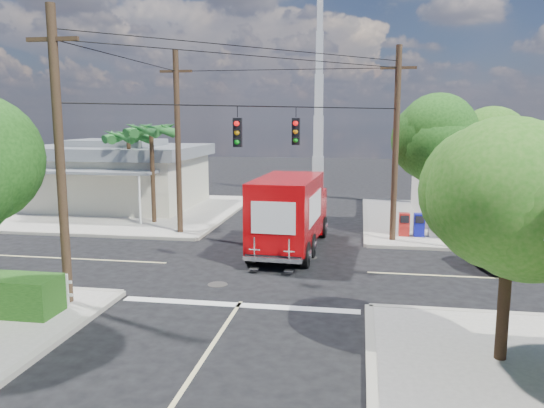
# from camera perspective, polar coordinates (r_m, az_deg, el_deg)

# --- Properties ---
(ground) EXTENTS (120.00, 120.00, 0.00)m
(ground) POSITION_cam_1_polar(r_m,az_deg,el_deg) (20.84, -0.91, -6.85)
(ground) COLOR black
(ground) RESTS_ON ground
(sidewalk_ne) EXTENTS (14.12, 14.12, 0.14)m
(sidewalk_ne) POSITION_cam_1_polar(r_m,az_deg,el_deg) (31.94, 22.45, -1.80)
(sidewalk_ne) COLOR #9E998E
(sidewalk_ne) RESTS_ON ground
(sidewalk_nw) EXTENTS (14.12, 14.12, 0.14)m
(sidewalk_nw) POSITION_cam_1_polar(r_m,az_deg,el_deg) (34.32, -15.67, -0.73)
(sidewalk_nw) COLOR #9E998E
(sidewalk_nw) RESTS_ON ground
(road_markings) EXTENTS (32.00, 32.00, 0.01)m
(road_markings) POSITION_cam_1_polar(r_m,az_deg,el_deg) (19.45, -1.70, -8.00)
(road_markings) COLOR beige
(road_markings) RESTS_ON ground
(building_ne) EXTENTS (11.80, 10.20, 4.50)m
(building_ne) POSITION_cam_1_polar(r_m,az_deg,el_deg) (33.07, 25.01, 2.33)
(building_ne) COLOR silver
(building_ne) RESTS_ON sidewalk_ne
(building_nw) EXTENTS (10.80, 10.20, 4.30)m
(building_nw) POSITION_cam_1_polar(r_m,az_deg,el_deg) (35.94, -16.37, 3.13)
(building_nw) COLOR beige
(building_nw) RESTS_ON sidewalk_nw
(radio_tower) EXTENTS (0.80, 0.80, 17.00)m
(radio_tower) POSITION_cam_1_polar(r_m,az_deg,el_deg) (39.83, 5.04, 8.94)
(radio_tower) COLOR silver
(radio_tower) RESTS_ON ground
(tree_ne_front) EXTENTS (4.21, 4.14, 6.66)m
(tree_ne_front) POSITION_cam_1_polar(r_m,az_deg,el_deg) (26.73, 17.30, 6.63)
(tree_ne_front) COLOR #422D1C
(tree_ne_front) RESTS_ON sidewalk_ne
(tree_ne_back) EXTENTS (3.77, 3.66, 5.82)m
(tree_ne_back) POSITION_cam_1_polar(r_m,az_deg,el_deg) (29.37, 21.72, 5.45)
(tree_ne_back) COLOR #422D1C
(tree_ne_back) RESTS_ON sidewalk_ne
(tree_se) EXTENTS (3.67, 3.54, 5.62)m
(tree_se) POSITION_cam_1_polar(r_m,az_deg,el_deg) (13.03, 24.46, 0.86)
(tree_se) COLOR #422D1C
(tree_se) RESTS_ON sidewalk_se
(palm_nw_front) EXTENTS (3.01, 3.08, 5.59)m
(palm_nw_front) POSITION_cam_1_polar(r_m,az_deg,el_deg) (29.40, -12.87, 7.54)
(palm_nw_front) COLOR #422D1C
(palm_nw_front) RESTS_ON sidewalk_nw
(palm_nw_back) EXTENTS (3.01, 3.08, 5.19)m
(palm_nw_back) POSITION_cam_1_polar(r_m,az_deg,el_deg) (31.58, -15.20, 6.87)
(palm_nw_back) COLOR #422D1C
(palm_nw_back) RESTS_ON sidewalk_nw
(utility_poles) EXTENTS (12.00, 10.68, 9.00)m
(utility_poles) POSITION_cam_1_polar(r_m,az_deg,el_deg) (21.96, -4.27, 6.33)
(utility_poles) COLOR #473321
(utility_poles) RESTS_ON ground
(vending_boxes) EXTENTS (1.90, 0.50, 1.10)m
(vending_boxes) POSITION_cam_1_polar(r_m,az_deg,el_deg) (26.55, 15.53, -2.17)
(vending_boxes) COLOR #AD1E1A
(vending_boxes) RESTS_ON sidewalk_ne
(delivery_truck) EXTENTS (2.83, 7.78, 3.31)m
(delivery_truck) POSITION_cam_1_polar(r_m,az_deg,el_deg) (23.18, 1.97, -0.95)
(delivery_truck) COLOR black
(delivery_truck) RESTS_ON ground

